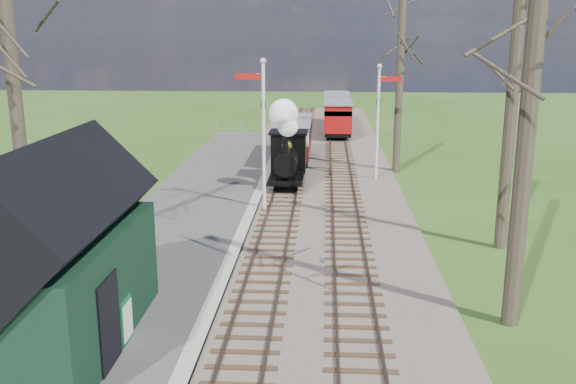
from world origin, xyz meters
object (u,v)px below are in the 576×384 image
object	(u,v)px
station_shed	(54,258)
semaphore_near	(262,124)
semaphore_far	(379,113)
red_carriage_a	(338,117)
red_carriage_b	(336,108)
bench	(127,297)
locomotive	(287,148)
person	(91,331)
coach	(294,138)
sign_board	(126,320)

from	to	relation	value
station_shed	semaphore_near	size ratio (longest dim) A/B	1.01
semaphore_far	semaphore_near	bearing A→B (deg)	-130.60
station_shed	red_carriage_a	size ratio (longest dim) A/B	1.31
red_carriage_b	semaphore_near	bearing A→B (deg)	-97.77
station_shed	semaphore_near	world-z (taller)	semaphore_near
bench	locomotive	bearing A→B (deg)	77.03
station_shed	semaphore_near	xyz separation A→B (m)	(3.53, 12.00, 1.35)
semaphore_near	bench	world-z (taller)	semaphore_near
red_carriage_b	person	distance (m)	38.07
red_carriage_b	coach	bearing A→B (deg)	-100.21
station_shed	red_carriage_b	distance (m)	37.33
coach	station_shed	bearing A→B (deg)	-100.94
semaphore_far	locomotive	bearing A→B (deg)	-157.48
locomotive	sign_board	world-z (taller)	locomotive
coach	red_carriage_b	bearing A→B (deg)	79.79
station_shed	coach	world-z (taller)	station_shed
semaphore_near	sign_board	distance (m)	12.41
station_shed	red_carriage_a	bearing A→B (deg)	77.53
semaphore_near	locomotive	distance (m)	4.57
locomotive	person	bearing A→B (deg)	-100.56
bench	person	bearing A→B (deg)	-87.92
coach	sign_board	size ratio (longest dim) A/B	6.26
locomotive	person	xyz separation A→B (m)	(-3.19, -17.13, -0.96)
person	red_carriage_a	bearing A→B (deg)	6.81
red_carriage_a	red_carriage_b	distance (m)	5.50
semaphore_near	red_carriage_a	distance (m)	19.60
red_carriage_a	sign_board	world-z (taller)	red_carriage_a
red_carriage_b	bench	bearing A→B (deg)	-99.63
station_shed	bench	distance (m)	2.73
red_carriage_b	person	world-z (taller)	red_carriage_b
semaphore_far	red_carriage_a	size ratio (longest dim) A/B	1.19
locomotive	red_carriage_a	world-z (taller)	locomotive
person	coach	bearing A→B (deg)	9.18
sign_board	bench	world-z (taller)	sign_board
person	semaphore_far	bearing A→B (deg)	-4.75
locomotive	bench	xyz separation A→B (m)	(-3.30, -14.31, -1.39)
station_shed	red_carriage_a	world-z (taller)	station_shed
red_carriage_a	sign_board	xyz separation A→B (m)	(-5.39, -31.08, -0.69)
station_shed	semaphore_far	size ratio (longest dim) A/B	1.10
red_carriage_b	bench	xyz separation A→B (m)	(-5.91, -34.81, -0.88)
sign_board	red_carriage_b	bearing A→B (deg)	81.62
sign_board	person	xyz separation A→B (m)	(-0.42, -1.05, 0.24)
semaphore_far	locomotive	xyz separation A→B (m)	(-4.39, -1.82, -1.42)
station_shed	red_carriage_a	distance (m)	31.95
station_shed	locomotive	distance (m)	16.74
locomotive	red_carriage_b	world-z (taller)	locomotive
coach	red_carriage_a	size ratio (longest dim) A/B	1.38
station_shed	locomotive	xyz separation A→B (m)	(4.29, 16.18, -0.34)
semaphore_near	bench	bearing A→B (deg)	-104.07
locomotive	red_carriage_a	distance (m)	15.23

